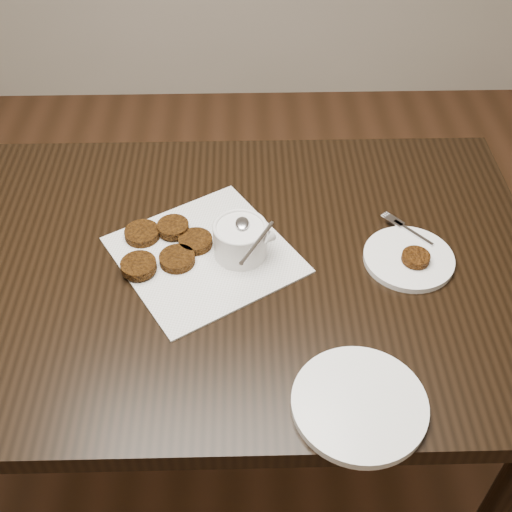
{
  "coord_description": "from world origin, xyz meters",
  "views": [
    {
      "loc": [
        0.11,
        -0.78,
        1.63
      ],
      "look_at": [
        0.13,
        0.06,
        0.8
      ],
      "focal_mm": 44.75,
      "sensor_mm": 36.0,
      "label": 1
    }
  ],
  "objects_px": {
    "table": "(225,374)",
    "napkin": "(205,255)",
    "plate_empty": "(359,404)",
    "sauce_ramekin": "(240,226)",
    "plate_with_patty": "(409,256)"
  },
  "relations": [
    {
      "from": "plate_empty",
      "to": "table",
      "type": "bearing_deg",
      "value": 124.91
    },
    {
      "from": "napkin",
      "to": "plate_empty",
      "type": "relative_size",
      "value": 1.44
    },
    {
      "from": "table",
      "to": "sauce_ramekin",
      "type": "height_order",
      "value": "sauce_ramekin"
    },
    {
      "from": "napkin",
      "to": "sauce_ramekin",
      "type": "distance_m",
      "value": 0.1
    },
    {
      "from": "napkin",
      "to": "plate_empty",
      "type": "bearing_deg",
      "value": -53.63
    },
    {
      "from": "plate_empty",
      "to": "plate_with_patty",
      "type": "bearing_deg",
      "value": 66.4
    },
    {
      "from": "sauce_ramekin",
      "to": "plate_with_patty",
      "type": "height_order",
      "value": "sauce_ramekin"
    },
    {
      "from": "table",
      "to": "napkin",
      "type": "bearing_deg",
      "value": 144.89
    },
    {
      "from": "napkin",
      "to": "plate_with_patty",
      "type": "bearing_deg",
      "value": -3.43
    },
    {
      "from": "sauce_ramekin",
      "to": "plate_with_patty",
      "type": "bearing_deg",
      "value": -4.38
    },
    {
      "from": "plate_with_patty",
      "to": "napkin",
      "type": "bearing_deg",
      "value": 176.57
    },
    {
      "from": "napkin",
      "to": "plate_with_patty",
      "type": "xyz_separation_m",
      "value": [
        0.4,
        -0.02,
        0.01
      ]
    },
    {
      "from": "sauce_ramekin",
      "to": "plate_empty",
      "type": "relative_size",
      "value": 0.66
    },
    {
      "from": "table",
      "to": "sauce_ramekin",
      "type": "relative_size",
      "value": 8.97
    },
    {
      "from": "napkin",
      "to": "plate_with_patty",
      "type": "distance_m",
      "value": 0.4
    }
  ]
}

